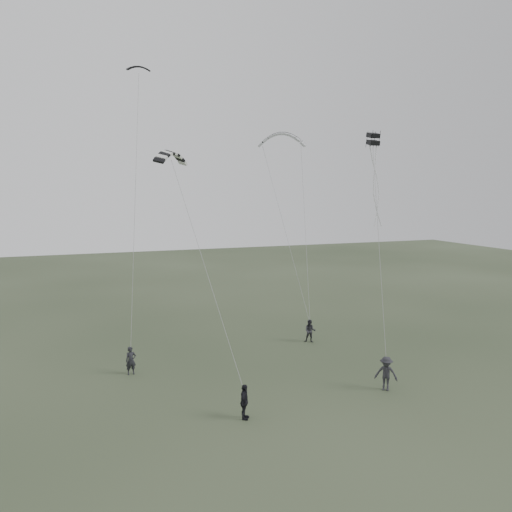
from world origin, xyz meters
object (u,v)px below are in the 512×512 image
object	(u,v)px
flyer_left	(131,361)
kite_dark_small	(139,67)
flyer_right	(310,331)
flyer_center	(244,402)
kite_pale_large	(282,134)
flyer_far	(386,374)
kite_box	(373,139)
kite_striped	(171,152)

from	to	relation	value
flyer_left	kite_dark_small	bearing A→B (deg)	60.87
flyer_right	flyer_center	bearing A→B (deg)	-100.18
kite_pale_large	flyer_far	bearing A→B (deg)	-63.82
flyer_far	kite_pale_large	bearing A→B (deg)	127.96
kite_pale_large	flyer_right	bearing A→B (deg)	-65.67
kite_dark_small	kite_box	size ratio (longest dim) A/B	2.07
flyer_far	kite_striped	world-z (taller)	kite_striped
flyer_left	flyer_right	world-z (taller)	flyer_left
flyer_right	kite_striped	distance (m)	16.62
flyer_right	kite_dark_small	bearing A→B (deg)	-155.82
kite_pale_large	kite_striped	xyz separation A→B (m)	(-10.98, -9.09, -2.47)
flyer_left	kite_pale_large	bearing A→B (deg)	26.18
flyer_far	kite_dark_small	xyz separation A→B (m)	(-11.73, 10.85, 18.02)
flyer_right	flyer_far	xyz separation A→B (m)	(-0.07, -9.61, 0.12)
flyer_right	kite_box	size ratio (longest dim) A/B	2.39
flyer_center	kite_pale_large	xyz separation A→B (m)	(9.09, 16.69, 14.97)
flyer_center	flyer_far	world-z (taller)	flyer_far
flyer_far	kite_striped	size ratio (longest dim) A/B	0.75
flyer_center	kite_box	xyz separation A→B (m)	(10.14, 4.88, 13.45)
kite_pale_large	kite_striped	bearing A→B (deg)	-112.56
kite_pale_large	kite_striped	size ratio (longest dim) A/B	1.54
kite_pale_large	kite_striped	world-z (taller)	kite_pale_large
kite_box	kite_striped	bearing A→B (deg)	171.71
flyer_right	kite_box	bearing A→B (deg)	-44.75
flyer_far	kite_box	size ratio (longest dim) A/B	2.73
kite_dark_small	flyer_center	bearing A→B (deg)	-73.81
kite_box	flyer_left	bearing A→B (deg)	171.88
flyer_right	flyer_center	distance (m)	13.43
kite_pale_large	kite_box	world-z (taller)	kite_pale_large
flyer_center	flyer_far	xyz separation A→B (m)	(8.64, 0.62, 0.09)
kite_pale_large	kite_dark_small	bearing A→B (deg)	-129.00
flyer_right	kite_striped	size ratio (longest dim) A/B	0.66
flyer_left	kite_striped	size ratio (longest dim) A/B	0.67
kite_striped	kite_pale_large	bearing A→B (deg)	-3.70
flyer_left	kite_box	bearing A→B (deg)	-18.52
flyer_center	flyer_far	distance (m)	8.66
flyer_far	flyer_right	bearing A→B (deg)	129.20
kite_dark_small	kite_striped	world-z (taller)	kite_dark_small
flyer_right	kite_box	distance (m)	14.57
kite_striped	kite_box	distance (m)	12.37
kite_pale_large	kite_box	distance (m)	11.96
kite_dark_small	kite_striped	size ratio (longest dim) A/B	0.57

